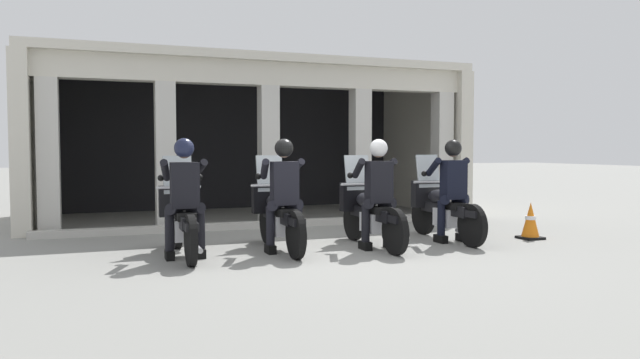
# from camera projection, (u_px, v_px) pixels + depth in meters

# --- Properties ---
(ground_plane) EXTENTS (80.00, 80.00, 0.00)m
(ground_plane) POSITION_uv_depth(u_px,v_px,m) (273.00, 225.00, 11.20)
(ground_plane) COLOR gray
(station_building) EXTENTS (8.77, 3.94, 3.24)m
(station_building) POSITION_uv_depth(u_px,v_px,m) (245.00, 124.00, 12.98)
(station_building) COLOR black
(station_building) RESTS_ON ground
(kerb_strip) EXTENTS (8.27, 0.24, 0.12)m
(kerb_strip) POSITION_uv_depth(u_px,v_px,m) (276.00, 224.00, 10.82)
(kerb_strip) COLOR #B7B5AD
(kerb_strip) RESTS_ON ground
(motorcycle_far_left) EXTENTS (0.62, 2.04, 1.35)m
(motorcycle_far_left) POSITION_uv_depth(u_px,v_px,m) (182.00, 218.00, 7.97)
(motorcycle_far_left) COLOR black
(motorcycle_far_left) RESTS_ON ground
(police_officer_far_left) EXTENTS (0.63, 0.61, 1.58)m
(police_officer_far_left) POSITION_uv_depth(u_px,v_px,m) (184.00, 188.00, 7.68)
(police_officer_far_left) COLOR black
(police_officer_far_left) RESTS_ON ground
(motorcycle_center_left) EXTENTS (0.62, 2.04, 1.35)m
(motorcycle_center_left) POSITION_uv_depth(u_px,v_px,m) (278.00, 215.00, 8.43)
(motorcycle_center_left) COLOR black
(motorcycle_center_left) RESTS_ON ground
(police_officer_center_left) EXTENTS (0.63, 0.61, 1.58)m
(police_officer_center_left) POSITION_uv_depth(u_px,v_px,m) (284.00, 185.00, 8.14)
(police_officer_center_left) COLOR black
(police_officer_center_left) RESTS_ON ground
(motorcycle_center_right) EXTENTS (0.62, 2.04, 1.35)m
(motorcycle_center_right) POSITION_uv_depth(u_px,v_px,m) (369.00, 212.00, 8.72)
(motorcycle_center_right) COLOR black
(motorcycle_center_right) RESTS_ON ground
(police_officer_center_right) EXTENTS (0.63, 0.61, 1.58)m
(police_officer_center_right) POSITION_uv_depth(u_px,v_px,m) (378.00, 184.00, 8.43)
(police_officer_center_right) COLOR black
(police_officer_center_right) RESTS_ON ground
(motorcycle_far_right) EXTENTS (0.62, 2.04, 1.35)m
(motorcycle_far_right) POSITION_uv_depth(u_px,v_px,m) (442.00, 208.00, 9.35)
(motorcycle_far_right) COLOR black
(motorcycle_far_right) RESTS_ON ground
(police_officer_far_right) EXTENTS (0.63, 0.61, 1.58)m
(police_officer_far_right) POSITION_uv_depth(u_px,v_px,m) (452.00, 182.00, 9.06)
(police_officer_far_right) COLOR black
(police_officer_far_right) RESTS_ON ground
(traffic_cone_flank) EXTENTS (0.34, 0.34, 0.59)m
(traffic_cone_flank) POSITION_uv_depth(u_px,v_px,m) (530.00, 221.00, 9.40)
(traffic_cone_flank) COLOR black
(traffic_cone_flank) RESTS_ON ground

